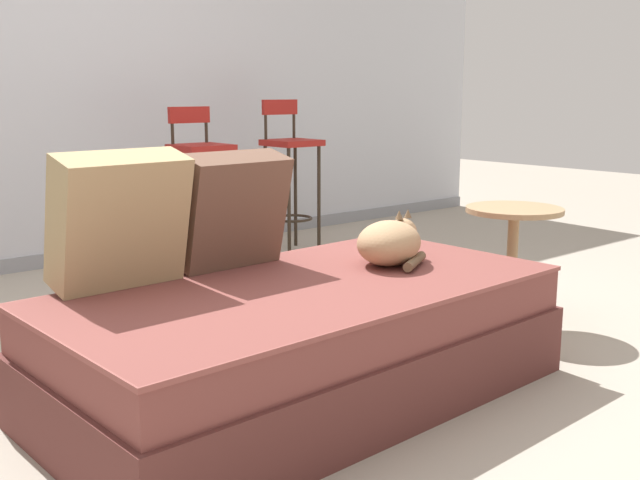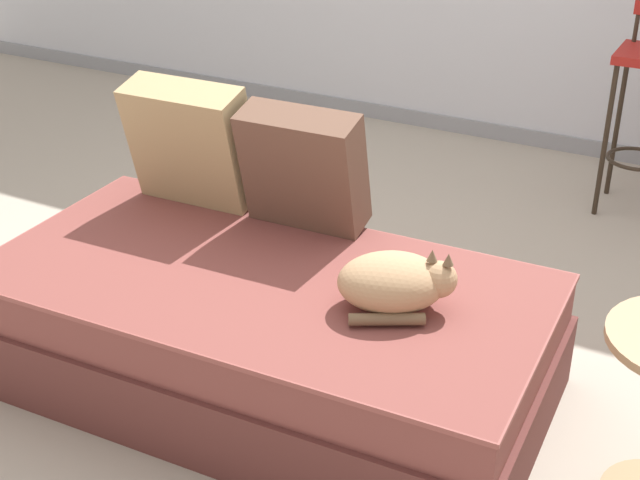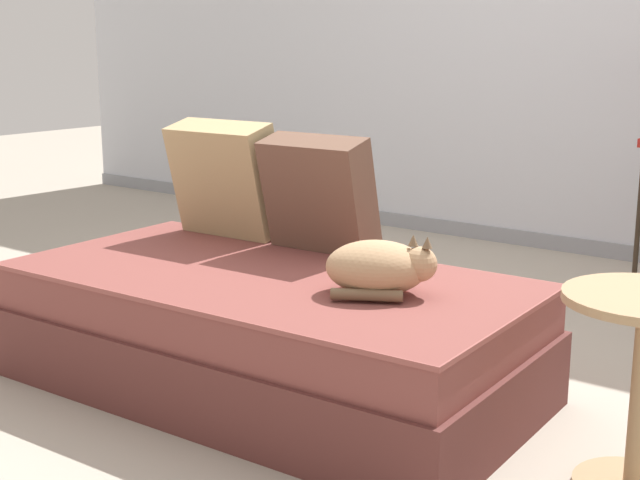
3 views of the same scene
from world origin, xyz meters
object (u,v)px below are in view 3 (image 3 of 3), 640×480
Objects in this scene: throw_pillow_middle at (319,193)px; cat at (380,267)px; throw_pillow_corner at (226,179)px; couch at (268,331)px.

throw_pillow_middle is 1.11× the size of cat.
throw_pillow_middle is (0.46, 0.01, -0.01)m from throw_pillow_corner.
throw_pillow_middle is 0.62m from cat.
throw_pillow_corner is 1.18× the size of cat.
throw_pillow_corner is at bearing -178.16° from throw_pillow_middle.
cat is (0.50, -0.35, -0.13)m from throw_pillow_middle.
couch is 0.57m from throw_pillow_middle.
couch is at bearing -34.66° from throw_pillow_corner.
couch is 4.68× the size of cat.
throw_pillow_middle reaches higher than cat.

